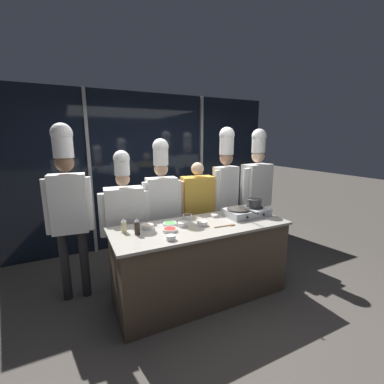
{
  "coord_description": "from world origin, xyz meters",
  "views": [
    {
      "loc": [
        -1.37,
        -2.54,
        1.93
      ],
      "look_at": [
        0.0,
        0.25,
        1.28
      ],
      "focal_mm": 24.0,
      "sensor_mm": 36.0,
      "label": 1
    }
  ],
  "objects_px": {
    "person_guest": "(197,206)",
    "prep_bowl_bean_sprouts": "(183,224)",
    "frying_pan": "(239,207)",
    "prep_bowl_rice": "(215,215)",
    "prep_bowl_noodles": "(202,223)",
    "stock_pot": "(255,203)",
    "prep_bowl_bell_pepper": "(170,230)",
    "squeeze_bottle_soy": "(137,227)",
    "prep_bowl_chicken": "(148,226)",
    "portable_stove": "(246,212)",
    "squeeze_bottle_oil": "(124,226)",
    "prep_bowl_soy_glaze": "(187,216)",
    "chef_line": "(162,199)",
    "chef_pastry": "(226,183)",
    "prep_bowl_scallions": "(170,224)",
    "chef_head": "(68,198)",
    "serving_spoon_slotted": "(229,225)",
    "prep_bowl_onion": "(171,237)",
    "chef_sous": "(125,213)",
    "chef_apprentice": "(257,185)"
  },
  "relations": [
    {
      "from": "prep_bowl_bean_sprouts",
      "to": "serving_spoon_slotted",
      "type": "bearing_deg",
      "value": -23.89
    },
    {
      "from": "prep_bowl_noodles",
      "to": "chef_pastry",
      "type": "bearing_deg",
      "value": 41.8
    },
    {
      "from": "squeeze_bottle_soy",
      "to": "chef_head",
      "type": "height_order",
      "value": "chef_head"
    },
    {
      "from": "prep_bowl_rice",
      "to": "prep_bowl_bell_pepper",
      "type": "xyz_separation_m",
      "value": [
        -0.71,
        -0.24,
        -0.0
      ]
    },
    {
      "from": "chef_pastry",
      "to": "person_guest",
      "type": "bearing_deg",
      "value": -11.35
    },
    {
      "from": "frying_pan",
      "to": "chef_apprentice",
      "type": "xyz_separation_m",
      "value": [
        0.78,
        0.59,
        0.13
      ]
    },
    {
      "from": "prep_bowl_soy_glaze",
      "to": "prep_bowl_scallions",
      "type": "distance_m",
      "value": 0.34
    },
    {
      "from": "stock_pot",
      "to": "serving_spoon_slotted",
      "type": "height_order",
      "value": "stock_pot"
    },
    {
      "from": "prep_bowl_bean_sprouts",
      "to": "serving_spoon_slotted",
      "type": "height_order",
      "value": "prep_bowl_bean_sprouts"
    },
    {
      "from": "stock_pot",
      "to": "prep_bowl_rice",
      "type": "bearing_deg",
      "value": 165.45
    },
    {
      "from": "portable_stove",
      "to": "chef_sous",
      "type": "relative_size",
      "value": 0.31
    },
    {
      "from": "chef_head",
      "to": "chef_apprentice",
      "type": "distance_m",
      "value": 2.74
    },
    {
      "from": "stock_pot",
      "to": "prep_bowl_noodles",
      "type": "bearing_deg",
      "value": -174.4
    },
    {
      "from": "prep_bowl_noodles",
      "to": "person_guest",
      "type": "height_order",
      "value": "person_guest"
    },
    {
      "from": "prep_bowl_chicken",
      "to": "squeeze_bottle_oil",
      "type": "bearing_deg",
      "value": -177.3
    },
    {
      "from": "prep_bowl_chicken",
      "to": "prep_bowl_bell_pepper",
      "type": "bearing_deg",
      "value": -46.51
    },
    {
      "from": "stock_pot",
      "to": "person_guest",
      "type": "relative_size",
      "value": 0.13
    },
    {
      "from": "person_guest",
      "to": "prep_bowl_bean_sprouts",
      "type": "bearing_deg",
      "value": 55.68
    },
    {
      "from": "squeeze_bottle_soy",
      "to": "prep_bowl_chicken",
      "type": "xyz_separation_m",
      "value": [
        0.15,
        0.14,
        -0.06
      ]
    },
    {
      "from": "squeeze_bottle_oil",
      "to": "portable_stove",
      "type": "bearing_deg",
      "value": -3.35
    },
    {
      "from": "chef_head",
      "to": "chef_line",
      "type": "xyz_separation_m",
      "value": [
        1.14,
        0.02,
        -0.14
      ]
    },
    {
      "from": "prep_bowl_noodles",
      "to": "prep_bowl_bean_sprouts",
      "type": "xyz_separation_m",
      "value": [
        -0.21,
        0.07,
        -0.0
      ]
    },
    {
      "from": "squeeze_bottle_soy",
      "to": "prep_bowl_rice",
      "type": "height_order",
      "value": "squeeze_bottle_soy"
    },
    {
      "from": "prep_bowl_rice",
      "to": "prep_bowl_soy_glaze",
      "type": "bearing_deg",
      "value": 162.81
    },
    {
      "from": "squeeze_bottle_soy",
      "to": "squeeze_bottle_oil",
      "type": "height_order",
      "value": "squeeze_bottle_soy"
    },
    {
      "from": "frying_pan",
      "to": "serving_spoon_slotted",
      "type": "relative_size",
      "value": 1.89
    },
    {
      "from": "squeeze_bottle_oil",
      "to": "prep_bowl_soy_glaze",
      "type": "height_order",
      "value": "squeeze_bottle_oil"
    },
    {
      "from": "frying_pan",
      "to": "prep_bowl_soy_glaze",
      "type": "distance_m",
      "value": 0.67
    },
    {
      "from": "frying_pan",
      "to": "prep_bowl_noodles",
      "type": "relative_size",
      "value": 4.14
    },
    {
      "from": "frying_pan",
      "to": "prep_bowl_noodles",
      "type": "distance_m",
      "value": 0.59
    },
    {
      "from": "prep_bowl_rice",
      "to": "chef_sous",
      "type": "height_order",
      "value": "chef_sous"
    },
    {
      "from": "frying_pan",
      "to": "prep_bowl_noodles",
      "type": "bearing_deg",
      "value": -172.34
    },
    {
      "from": "frying_pan",
      "to": "chef_pastry",
      "type": "distance_m",
      "value": 0.69
    },
    {
      "from": "prep_bowl_onion",
      "to": "squeeze_bottle_soy",
      "type": "bearing_deg",
      "value": 132.08
    },
    {
      "from": "stock_pot",
      "to": "prep_bowl_bell_pepper",
      "type": "distance_m",
      "value": 1.26
    },
    {
      "from": "prep_bowl_rice",
      "to": "chef_sous",
      "type": "bearing_deg",
      "value": 157.25
    },
    {
      "from": "prep_bowl_scallions",
      "to": "chef_line",
      "type": "relative_size",
      "value": 0.08
    },
    {
      "from": "portable_stove",
      "to": "prep_bowl_rice",
      "type": "relative_size",
      "value": 5.87
    },
    {
      "from": "prep_bowl_bell_pepper",
      "to": "chef_sous",
      "type": "height_order",
      "value": "chef_sous"
    },
    {
      "from": "prep_bowl_onion",
      "to": "chef_line",
      "type": "relative_size",
      "value": 0.05
    },
    {
      "from": "chef_line",
      "to": "chef_pastry",
      "type": "bearing_deg",
      "value": -174.33
    },
    {
      "from": "prep_bowl_soy_glaze",
      "to": "prep_bowl_bell_pepper",
      "type": "relative_size",
      "value": 0.73
    },
    {
      "from": "prep_bowl_scallions",
      "to": "prep_bowl_bell_pepper",
      "type": "bearing_deg",
      "value": -111.53
    },
    {
      "from": "prep_bowl_onion",
      "to": "prep_bowl_noodles",
      "type": "bearing_deg",
      "value": 26.58
    },
    {
      "from": "person_guest",
      "to": "chef_pastry",
      "type": "xyz_separation_m",
      "value": [
        0.48,
        -0.01,
        0.31
      ]
    },
    {
      "from": "stock_pot",
      "to": "prep_bowl_soy_glaze",
      "type": "relative_size",
      "value": 1.72
    },
    {
      "from": "prep_bowl_onion",
      "to": "chef_sous",
      "type": "height_order",
      "value": "chef_sous"
    },
    {
      "from": "prep_bowl_scallions",
      "to": "chef_head",
      "type": "height_order",
      "value": "chef_head"
    },
    {
      "from": "frying_pan",
      "to": "prep_bowl_rice",
      "type": "xyz_separation_m",
      "value": [
        -0.28,
        0.14,
        -0.11
      ]
    },
    {
      "from": "frying_pan",
      "to": "chef_pastry",
      "type": "bearing_deg",
      "value": 71.74
    }
  ]
}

